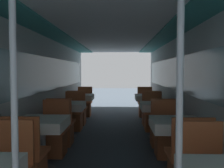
{
  "coord_description": "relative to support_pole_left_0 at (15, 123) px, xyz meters",
  "views": [
    {
      "loc": [
        0.17,
        -1.03,
        1.45
      ],
      "look_at": [
        0.04,
        2.77,
        1.25
      ],
      "focal_mm": 40.0,
      "sensor_mm": 36.0,
      "label": 1
    }
  ],
  "objects": [
    {
      "name": "wall_right",
      "position": [
        1.98,
        3.05,
        0.05
      ],
      "size": [
        0.05,
        10.28,
        2.16
      ],
      "color": "silver",
      "rests_on": "ground_plane"
    },
    {
      "name": "support_pole_left_0",
      "position": [
        0.0,
        0.0,
        0.0
      ],
      "size": [
        0.05,
        0.05,
        2.16
      ],
      "color": "silver",
      "rests_on": "ground_plane"
    },
    {
      "name": "chair_right_far_1",
      "position": [
        1.55,
        2.48,
        -0.79
      ],
      "size": [
        0.47,
        0.47,
        0.94
      ],
      "rotation": [
        0.0,
        0.0,
        3.14
      ],
      "color": "brown",
      "rests_on": "ground_plane"
    },
    {
      "name": "chair_left_near_2",
      "position": [
        -0.4,
        3.06,
        -0.79
      ],
      "size": [
        0.47,
        0.47,
        0.94
      ],
      "color": "brown",
      "rests_on": "ground_plane"
    },
    {
      "name": "chair_left_far_2",
      "position": [
        -0.4,
        4.33,
        -0.79
      ],
      "size": [
        0.47,
        0.47,
        0.94
      ],
      "rotation": [
        0.0,
        0.0,
        3.14
      ],
      "color": "brown",
      "rests_on": "ground_plane"
    },
    {
      "name": "chair_left_near_3",
      "position": [
        -0.4,
        4.91,
        -0.79
      ],
      "size": [
        0.47,
        0.47,
        0.94
      ],
      "color": "brown",
      "rests_on": "ground_plane"
    },
    {
      "name": "ceiling_panel",
      "position": [
        0.58,
        3.05,
        1.12
      ],
      "size": [
        2.81,
        10.28,
        0.07
      ],
      "color": "silver",
      "rests_on": "wall_left"
    },
    {
      "name": "chair_left_near_1",
      "position": [
        -0.4,
        1.22,
        -0.79
      ],
      "size": [
        0.47,
        0.47,
        0.94
      ],
      "color": "brown",
      "rests_on": "ground_plane"
    },
    {
      "name": "chair_right_near_2",
      "position": [
        1.55,
        3.06,
        -0.79
      ],
      "size": [
        0.47,
        0.47,
        0.94
      ],
      "color": "brown",
      "rests_on": "ground_plane"
    },
    {
      "name": "dining_table_right_3",
      "position": [
        1.55,
        5.54,
        -0.44
      ],
      "size": [
        0.71,
        0.71,
        0.75
      ],
      "color": "#4C4C51",
      "rests_on": "ground_plane"
    },
    {
      "name": "wall_left",
      "position": [
        -0.83,
        3.05,
        0.05
      ],
      "size": [
        0.05,
        10.28,
        2.16
      ],
      "color": "silver",
      "rests_on": "ground_plane"
    },
    {
      "name": "chair_right_near_3",
      "position": [
        1.55,
        4.91,
        -0.79
      ],
      "size": [
        0.47,
        0.47,
        0.94
      ],
      "color": "brown",
      "rests_on": "ground_plane"
    },
    {
      "name": "chair_right_far_3",
      "position": [
        1.55,
        6.17,
        -0.79
      ],
      "size": [
        0.47,
        0.47,
        0.94
      ],
      "rotation": [
        0.0,
        0.0,
        3.14
      ],
      "color": "brown",
      "rests_on": "ground_plane"
    },
    {
      "name": "dining_table_left_2",
      "position": [
        -0.4,
        3.69,
        -0.44
      ],
      "size": [
        0.71,
        0.71,
        0.75
      ],
      "color": "#4C4C51",
      "rests_on": "ground_plane"
    },
    {
      "name": "chair_right_far_2",
      "position": [
        1.55,
        4.33,
        -0.79
      ],
      "size": [
        0.47,
        0.47,
        0.94
      ],
      "rotation": [
        0.0,
        0.0,
        3.14
      ],
      "color": "brown",
      "rests_on": "ground_plane"
    },
    {
      "name": "dining_table_left_3",
      "position": [
        -0.4,
        5.54,
        -0.44
      ],
      "size": [
        0.71,
        0.71,
        0.75
      ],
      "color": "#4C4C51",
      "rests_on": "ground_plane"
    },
    {
      "name": "chair_left_far_1",
      "position": [
        -0.4,
        2.48,
        -0.79
      ],
      "size": [
        0.47,
        0.47,
        0.94
      ],
      "rotation": [
        0.0,
        0.0,
        3.14
      ],
      "color": "brown",
      "rests_on": "ground_plane"
    },
    {
      "name": "dining_table_left_1",
      "position": [
        -0.4,
        1.85,
        -0.44
      ],
      "size": [
        0.71,
        0.71,
        0.75
      ],
      "color": "#4C4C51",
      "rests_on": "ground_plane"
    },
    {
      "name": "chair_right_near_1",
      "position": [
        1.55,
        1.22,
        -0.79
      ],
      "size": [
        0.47,
        0.47,
        0.94
      ],
      "color": "brown",
      "rests_on": "ground_plane"
    },
    {
      "name": "chair_left_far_3",
      "position": [
        -0.4,
        6.17,
        -0.79
      ],
      "size": [
        0.47,
        0.47,
        0.94
      ],
      "rotation": [
        0.0,
        0.0,
        3.14
      ],
      "color": "brown",
      "rests_on": "ground_plane"
    },
    {
      "name": "support_pole_right_0",
      "position": [
        1.15,
        0.0,
        0.0
      ],
      "size": [
        0.05,
        0.05,
        2.16
      ],
      "color": "silver",
      "rests_on": "ground_plane"
    },
    {
      "name": "dining_table_right_1",
      "position": [
        1.55,
        1.85,
        -0.44
      ],
      "size": [
        0.71,
        0.71,
        0.75
      ],
      "color": "#4C4C51",
      "rests_on": "ground_plane"
    },
    {
      "name": "dining_table_right_2",
      "position": [
        1.55,
        3.69,
        -0.44
      ],
      "size": [
        0.71,
        0.71,
        0.75
      ],
      "color": "#4C4C51",
      "rests_on": "ground_plane"
    }
  ]
}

